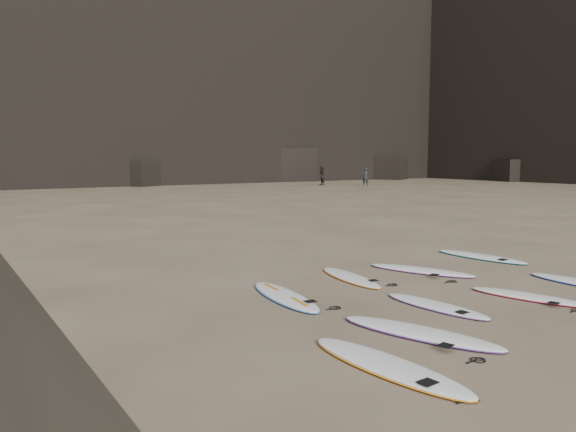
{
  "coord_description": "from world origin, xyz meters",
  "views": [
    {
      "loc": [
        -8.63,
        -6.39,
        2.69
      ],
      "look_at": [
        -2.52,
        3.08,
        1.5
      ],
      "focal_mm": 35.0,
      "sensor_mm": 36.0,
      "label": 1
    }
  ],
  "objects_px": {
    "surfboard_0": "(387,365)",
    "person_b": "(322,176)",
    "surfboard_6": "(350,277)",
    "surfboard_7": "(421,270)",
    "surfboard_8": "(481,256)",
    "person_a": "(365,177)",
    "surfboard_3": "(529,296)",
    "surfboard_5": "(285,296)",
    "surfboard_2": "(436,305)",
    "surfboard_1": "(420,332)"
  },
  "relations": [
    {
      "from": "surfboard_0",
      "to": "person_b",
      "type": "bearing_deg",
      "value": 50.25
    },
    {
      "from": "surfboard_6",
      "to": "person_b",
      "type": "bearing_deg",
      "value": 63.65
    },
    {
      "from": "surfboard_7",
      "to": "person_b",
      "type": "xyz_separation_m",
      "value": [
        21.66,
        33.4,
        0.84
      ]
    },
    {
      "from": "surfboard_6",
      "to": "surfboard_8",
      "type": "xyz_separation_m",
      "value": [
        4.56,
        0.12,
        0.01
      ]
    },
    {
      "from": "surfboard_0",
      "to": "person_b",
      "type": "distance_m",
      "value": 45.89
    },
    {
      "from": "surfboard_7",
      "to": "person_a",
      "type": "relative_size",
      "value": 1.53
    },
    {
      "from": "surfboard_3",
      "to": "surfboard_6",
      "type": "relative_size",
      "value": 0.97
    },
    {
      "from": "person_b",
      "to": "surfboard_5",
      "type": "bearing_deg",
      "value": -35.03
    },
    {
      "from": "surfboard_0",
      "to": "surfboard_6",
      "type": "distance_m",
      "value": 5.27
    },
    {
      "from": "surfboard_2",
      "to": "surfboard_5",
      "type": "bearing_deg",
      "value": 129.21
    },
    {
      "from": "surfboard_3",
      "to": "surfboard_8",
      "type": "relative_size",
      "value": 0.86
    },
    {
      "from": "surfboard_1",
      "to": "surfboard_5",
      "type": "height_order",
      "value": "surfboard_1"
    },
    {
      "from": "surfboard_2",
      "to": "surfboard_8",
      "type": "distance_m",
      "value": 5.53
    },
    {
      "from": "surfboard_5",
      "to": "person_a",
      "type": "height_order",
      "value": "person_a"
    },
    {
      "from": "surfboard_1",
      "to": "surfboard_2",
      "type": "relative_size",
      "value": 1.19
    },
    {
      "from": "person_b",
      "to": "surfboard_2",
      "type": "bearing_deg",
      "value": -31.34
    },
    {
      "from": "surfboard_2",
      "to": "person_b",
      "type": "relative_size",
      "value": 1.25
    },
    {
      "from": "surfboard_1",
      "to": "surfboard_8",
      "type": "relative_size",
      "value": 1.0
    },
    {
      "from": "surfboard_0",
      "to": "person_b",
      "type": "xyz_separation_m",
      "value": [
        26.49,
        37.46,
        0.84
      ]
    },
    {
      "from": "surfboard_0",
      "to": "surfboard_3",
      "type": "xyz_separation_m",
      "value": [
        4.73,
        1.18,
        -0.01
      ]
    },
    {
      "from": "surfboard_2",
      "to": "surfboard_5",
      "type": "distance_m",
      "value": 2.8
    },
    {
      "from": "surfboard_8",
      "to": "person_b",
      "type": "distance_m",
      "value": 38.06
    },
    {
      "from": "person_a",
      "to": "surfboard_3",
      "type": "bearing_deg",
      "value": 98.21
    },
    {
      "from": "surfboard_5",
      "to": "surfboard_7",
      "type": "distance_m",
      "value": 4.03
    },
    {
      "from": "surfboard_7",
      "to": "surfboard_0",
      "type": "bearing_deg",
      "value": -162.36
    },
    {
      "from": "surfboard_8",
      "to": "surfboard_6",
      "type": "bearing_deg",
      "value": 176.26
    },
    {
      "from": "surfboard_5",
      "to": "person_a",
      "type": "bearing_deg",
      "value": 54.8
    },
    {
      "from": "surfboard_0",
      "to": "surfboard_7",
      "type": "relative_size",
      "value": 1.03
    },
    {
      "from": "person_b",
      "to": "surfboard_8",
      "type": "bearing_deg",
      "value": -27.69
    },
    {
      "from": "person_a",
      "to": "person_b",
      "type": "relative_size",
      "value": 0.95
    },
    {
      "from": "person_a",
      "to": "person_b",
      "type": "distance_m",
      "value": 4.06
    },
    {
      "from": "surfboard_6",
      "to": "surfboard_0",
      "type": "bearing_deg",
      "value": -114.97
    },
    {
      "from": "surfboard_1",
      "to": "surfboard_3",
      "type": "xyz_separation_m",
      "value": [
        3.39,
        0.45,
        -0.01
      ]
    },
    {
      "from": "surfboard_5",
      "to": "surfboard_6",
      "type": "relative_size",
      "value": 1.11
    },
    {
      "from": "surfboard_3",
      "to": "surfboard_6",
      "type": "bearing_deg",
      "value": 103.87
    },
    {
      "from": "surfboard_0",
      "to": "surfboard_1",
      "type": "relative_size",
      "value": 1.0
    },
    {
      "from": "surfboard_2",
      "to": "person_a",
      "type": "distance_m",
      "value": 42.31
    },
    {
      "from": "surfboard_2",
      "to": "person_b",
      "type": "distance_m",
      "value": 42.95
    },
    {
      "from": "surfboard_7",
      "to": "person_b",
      "type": "height_order",
      "value": "person_b"
    },
    {
      "from": "surfboard_2",
      "to": "surfboard_3",
      "type": "bearing_deg",
      "value": -18.45
    },
    {
      "from": "surfboard_3",
      "to": "surfboard_7",
      "type": "relative_size",
      "value": 0.88
    },
    {
      "from": "surfboard_8",
      "to": "person_a",
      "type": "height_order",
      "value": "person_a"
    },
    {
      "from": "surfboard_1",
      "to": "person_b",
      "type": "relative_size",
      "value": 1.49
    },
    {
      "from": "surfboard_5",
      "to": "surfboard_3",
      "type": "bearing_deg",
      "value": -25.52
    },
    {
      "from": "surfboard_0",
      "to": "surfboard_2",
      "type": "xyz_separation_m",
      "value": [
        2.74,
        1.69,
        -0.01
      ]
    },
    {
      "from": "surfboard_3",
      "to": "surfboard_6",
      "type": "xyz_separation_m",
      "value": [
        -1.78,
        3.19,
        0.0
      ]
    },
    {
      "from": "surfboard_1",
      "to": "person_b",
      "type": "distance_m",
      "value": 44.53
    },
    {
      "from": "surfboard_1",
      "to": "surfboard_5",
      "type": "bearing_deg",
      "value": 82.1
    },
    {
      "from": "surfboard_3",
      "to": "surfboard_8",
      "type": "distance_m",
      "value": 4.32
    },
    {
      "from": "person_a",
      "to": "surfboard_2",
      "type": "bearing_deg",
      "value": 95.63
    }
  ]
}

